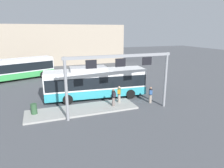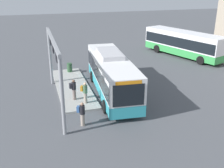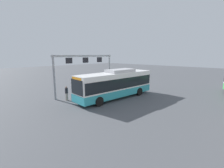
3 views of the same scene
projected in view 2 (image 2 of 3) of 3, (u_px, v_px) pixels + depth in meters
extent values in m
plane|color=#4C4F54|center=(112.00, 93.00, 22.90)|extent=(120.00, 120.00, 0.00)
cube|color=#9E9E99|center=(73.00, 87.00, 23.99)|extent=(10.00, 2.80, 0.16)
cube|color=teal|center=(112.00, 85.00, 22.61)|extent=(10.76, 3.34, 0.85)
cube|color=white|center=(112.00, 69.00, 22.12)|extent=(10.76, 3.34, 1.90)
cube|color=black|center=(112.00, 71.00, 22.19)|extent=(10.55, 3.36, 1.20)
cube|color=black|center=(129.00, 95.00, 17.31)|extent=(0.21, 2.12, 1.50)
cube|color=#B7B7BC|center=(110.00, 53.00, 22.43)|extent=(3.84, 2.04, 0.36)
cube|color=orange|center=(129.00, 83.00, 17.06)|extent=(0.26, 1.75, 0.28)
cylinder|color=black|center=(137.00, 104.00, 19.76)|extent=(1.02, 0.38, 1.00)
cylinder|color=black|center=(105.00, 107.00, 19.29)|extent=(1.02, 0.38, 1.00)
cylinder|color=black|center=(117.00, 75.00, 25.77)|extent=(1.02, 0.38, 1.00)
cylinder|color=black|center=(92.00, 77.00, 25.31)|extent=(1.02, 0.38, 1.00)
cube|color=green|center=(183.00, 50.00, 33.72)|extent=(11.09, 6.06, 0.85)
cube|color=white|center=(184.00, 39.00, 33.22)|extent=(11.09, 6.06, 1.90)
cube|color=black|center=(183.00, 41.00, 33.29)|extent=(10.90, 6.02, 1.20)
cylinder|color=black|center=(213.00, 57.00, 31.75)|extent=(1.04, 0.62, 1.00)
cylinder|color=black|center=(201.00, 60.00, 30.42)|extent=(1.04, 0.62, 1.00)
cylinder|color=black|center=(169.00, 46.00, 36.92)|extent=(1.04, 0.62, 1.00)
cylinder|color=black|center=(157.00, 49.00, 35.59)|extent=(1.04, 0.62, 1.00)
cylinder|color=gray|center=(83.00, 120.00, 17.64)|extent=(0.37, 0.37, 0.85)
cylinder|color=black|center=(82.00, 110.00, 17.38)|extent=(0.45, 0.45, 0.60)
sphere|color=#9E755B|center=(82.00, 104.00, 17.23)|extent=(0.22, 0.22, 0.22)
cube|color=#335993|center=(78.00, 109.00, 17.40)|extent=(0.33, 0.28, 0.40)
cylinder|color=gray|center=(85.00, 98.00, 20.54)|extent=(0.38, 0.38, 0.85)
cylinder|color=#476B4C|center=(85.00, 89.00, 20.28)|extent=(0.46, 0.46, 0.60)
sphere|color=tan|center=(85.00, 84.00, 20.13)|extent=(0.22, 0.22, 0.22)
cube|color=#BF7F1E|center=(82.00, 88.00, 20.31)|extent=(0.33, 0.29, 0.40)
cylinder|color=slate|center=(74.00, 94.00, 21.14)|extent=(0.28, 0.28, 0.85)
cylinder|color=black|center=(74.00, 86.00, 20.88)|extent=(0.34, 0.34, 0.60)
sphere|color=brown|center=(74.00, 81.00, 20.73)|extent=(0.22, 0.22, 0.22)
cube|color=#26262D|center=(70.00, 86.00, 20.80)|extent=(0.28, 0.18, 0.40)
cylinder|color=gray|center=(50.00, 57.00, 24.04)|extent=(0.24, 0.24, 5.20)
cylinder|color=gray|center=(62.00, 96.00, 15.85)|extent=(0.24, 0.24, 5.20)
cube|color=gray|center=(52.00, 40.00, 19.06)|extent=(9.56, 0.20, 0.24)
cube|color=black|center=(50.00, 40.00, 21.51)|extent=(0.90, 0.08, 0.70)
cube|color=black|center=(53.00, 47.00, 19.26)|extent=(0.90, 0.08, 0.70)
cube|color=black|center=(56.00, 56.00, 17.01)|extent=(0.90, 0.08, 0.70)
cylinder|color=#2D5133|center=(70.00, 67.00, 27.59)|extent=(0.52, 0.52, 0.90)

